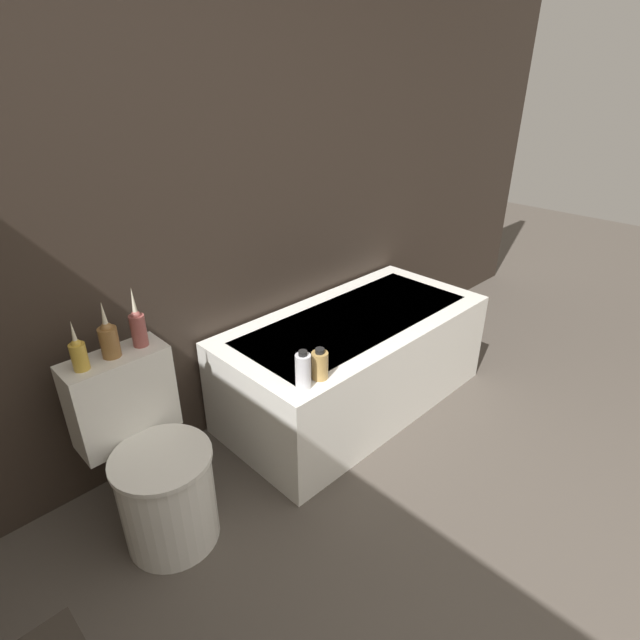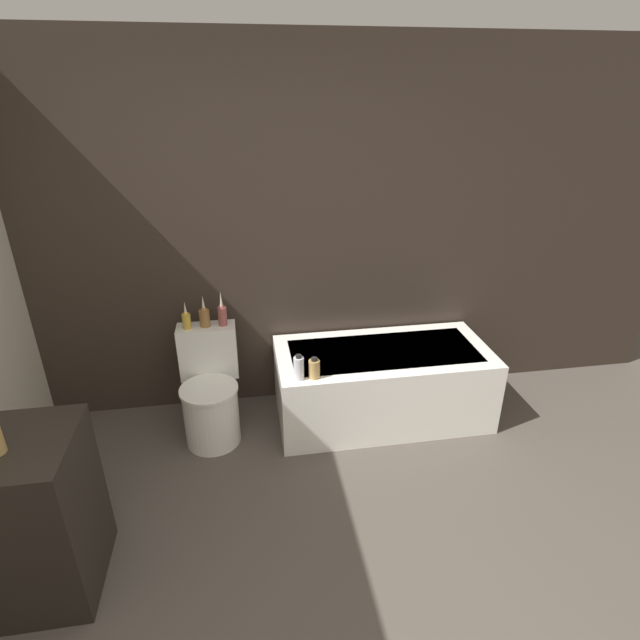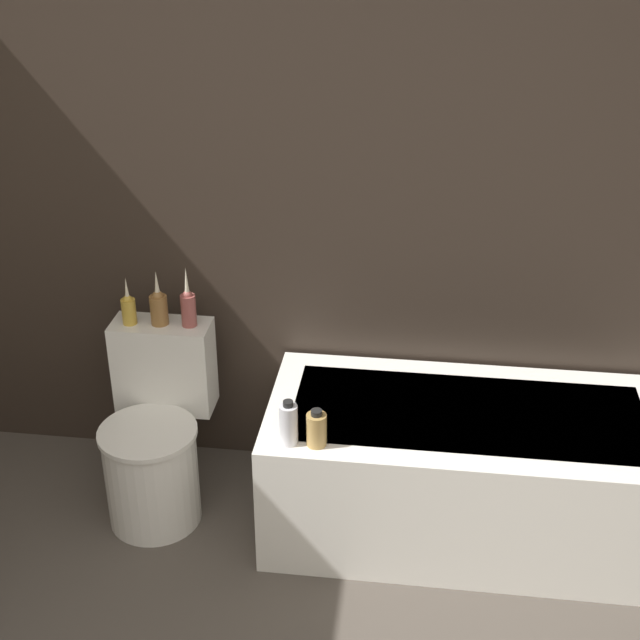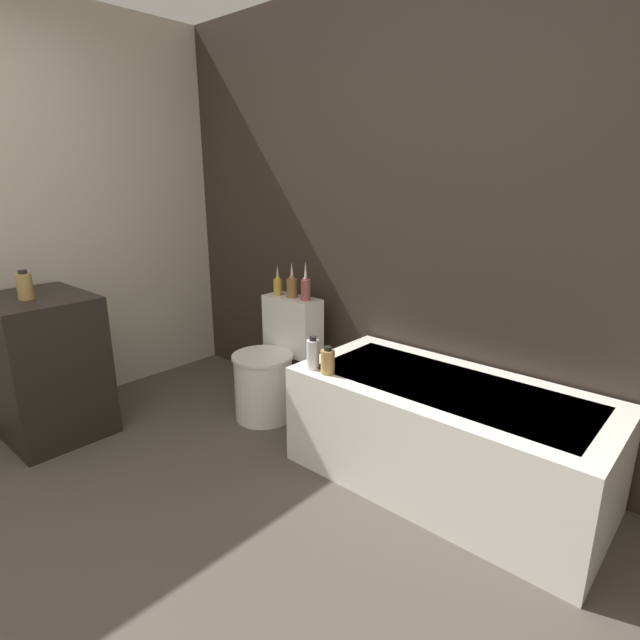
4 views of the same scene
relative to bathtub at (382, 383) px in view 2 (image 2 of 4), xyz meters
The scene contains 9 objects.
wall_back_tiled 1.34m from the bathtub, 151.24° to the left, with size 6.40×0.06×2.60m.
bathtub is the anchor object (origin of this frame).
toilet 1.24m from the bathtub, behind, with size 0.40×0.56×0.76m.
vanity_counter 2.37m from the bathtub, 152.14° to the right, with size 0.66×0.54×0.86m.
vase_gold 1.48m from the bathtub, behind, with size 0.06×0.06×0.20m.
vase_silver 1.37m from the bathtub, behind, with size 0.07×0.07×0.23m.
vase_bronze 1.27m from the bathtub, behind, with size 0.06×0.06×0.25m.
shampoo_bottle_tall 0.79m from the bathtub, 156.52° to the right, with size 0.07×0.07×0.18m.
shampoo_bottle_short 0.70m from the bathtub, 153.04° to the right, with size 0.07×0.07×0.15m.
Camera 2 is at (-0.20, -1.16, 2.27)m, focal length 28.00 mm.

